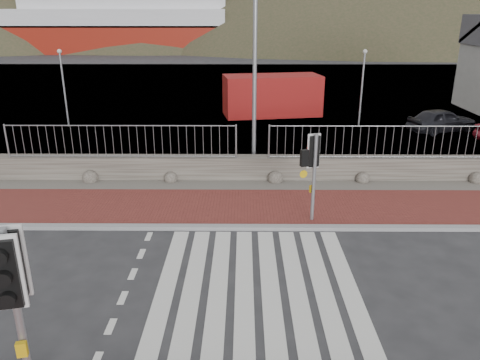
{
  "coord_description": "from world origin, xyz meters",
  "views": [
    {
      "loc": [
        -0.32,
        -9.34,
        6.0
      ],
      "look_at": [
        -0.42,
        3.0,
        1.53
      ],
      "focal_mm": 35.0,
      "sensor_mm": 36.0,
      "label": 1
    }
  ],
  "objects_px": {
    "car_a": "(442,120)",
    "ferry": "(88,15)",
    "traffic_signal_far": "(314,159)",
    "streetlight": "(259,40)",
    "shipping_container": "(272,95)",
    "traffic_signal_near": "(12,283)"
  },
  "relations": [
    {
      "from": "streetlight",
      "to": "car_a",
      "type": "relative_size",
      "value": 2.44
    },
    {
      "from": "ferry",
      "to": "car_a",
      "type": "bearing_deg",
      "value": -56.9
    },
    {
      "from": "ferry",
      "to": "traffic_signal_far",
      "type": "relative_size",
      "value": 18.36
    },
    {
      "from": "streetlight",
      "to": "shipping_container",
      "type": "distance_m",
      "value": 11.59
    },
    {
      "from": "shipping_container",
      "to": "car_a",
      "type": "xyz_separation_m",
      "value": [
        8.63,
        -4.25,
        -0.57
      ]
    },
    {
      "from": "traffic_signal_near",
      "to": "car_a",
      "type": "bearing_deg",
      "value": 40.31
    },
    {
      "from": "streetlight",
      "to": "shipping_container",
      "type": "height_order",
      "value": "streetlight"
    },
    {
      "from": "streetlight",
      "to": "traffic_signal_near",
      "type": "bearing_deg",
      "value": -104.62
    },
    {
      "from": "traffic_signal_far",
      "to": "car_a",
      "type": "height_order",
      "value": "traffic_signal_far"
    },
    {
      "from": "streetlight",
      "to": "ferry",
      "type": "bearing_deg",
      "value": 116.78
    },
    {
      "from": "ferry",
      "to": "traffic_signal_far",
      "type": "xyz_separation_m",
      "value": [
        26.35,
        -64.38,
        -3.38
      ]
    },
    {
      "from": "streetlight",
      "to": "shipping_container",
      "type": "relative_size",
      "value": 1.56
    },
    {
      "from": "traffic_signal_far",
      "to": "shipping_container",
      "type": "bearing_deg",
      "value": -105.43
    },
    {
      "from": "traffic_signal_far",
      "to": "streetlight",
      "type": "xyz_separation_m",
      "value": [
        -1.48,
        4.56,
        3.04
      ]
    },
    {
      "from": "traffic_signal_near",
      "to": "streetlight",
      "type": "distance_m",
      "value": 12.5
    },
    {
      "from": "traffic_signal_near",
      "to": "shipping_container",
      "type": "height_order",
      "value": "traffic_signal_near"
    },
    {
      "from": "traffic_signal_far",
      "to": "shipping_container",
      "type": "height_order",
      "value": "traffic_signal_far"
    },
    {
      "from": "traffic_signal_near",
      "to": "car_a",
      "type": "xyz_separation_m",
      "value": [
        13.72,
        18.17,
        -1.63
      ]
    },
    {
      "from": "shipping_container",
      "to": "ferry",
      "type": "bearing_deg",
      "value": 108.04
    },
    {
      "from": "traffic_signal_far",
      "to": "streetlight",
      "type": "height_order",
      "value": "streetlight"
    },
    {
      "from": "car_a",
      "to": "ferry",
      "type": "bearing_deg",
      "value": 13.99
    },
    {
      "from": "traffic_signal_near",
      "to": "car_a",
      "type": "relative_size",
      "value": 0.86
    }
  ]
}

